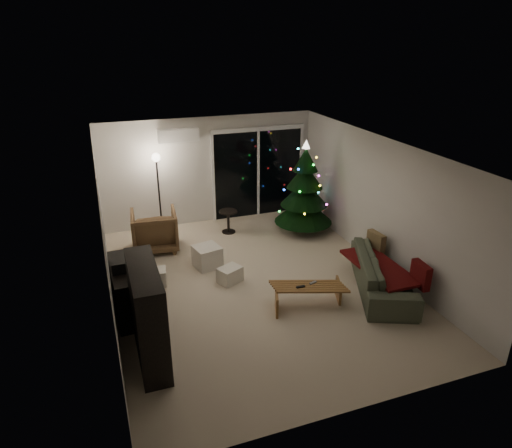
{
  "coord_description": "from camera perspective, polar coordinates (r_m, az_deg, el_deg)",
  "views": [
    {
      "loc": [
        -2.45,
        -6.83,
        4.26
      ],
      "look_at": [
        0.1,
        0.3,
        1.05
      ],
      "focal_mm": 32.0,
      "sensor_mm": 36.0,
      "label": 1
    }
  ],
  "objects": [
    {
      "name": "armchair",
      "position": [
        9.74,
        -12.55,
        -0.78
      ],
      "size": [
        0.99,
        1.02,
        0.85
      ],
      "primitive_type": "imported",
      "rotation": [
        0.0,
        0.0,
        3.05
      ],
      "color": "#413320",
      "rests_on": "floor"
    },
    {
      "name": "coffee_table",
      "position": [
        7.75,
        6.55,
        -8.87
      ],
      "size": [
        1.27,
        0.79,
        0.38
      ],
      "primitive_type": null,
      "rotation": [
        0.0,
        0.0,
        -0.34
      ],
      "color": "brown",
      "rests_on": "floor"
    },
    {
      "name": "media_cabinet",
      "position": [
        7.72,
        -15.67,
        -7.85
      ],
      "size": [
        0.56,
        1.35,
        0.83
      ],
      "primitive_type": "cube",
      "rotation": [
        0.0,
        0.0,
        0.05
      ],
      "color": "black",
      "rests_on": "floor"
    },
    {
      "name": "stereo",
      "position": [
        7.49,
        -16.08,
        -4.55
      ],
      "size": [
        0.42,
        0.5,
        0.18
      ],
      "primitive_type": "cube",
      "color": "black",
      "rests_on": "media_cabinet"
    },
    {
      "name": "cardboard_box_a",
      "position": [
        8.51,
        -12.57,
        -6.51
      ],
      "size": [
        0.46,
        0.38,
        0.3
      ],
      "primitive_type": "cube",
      "rotation": [
        0.0,
        0.0,
        -0.16
      ],
      "color": "#F5ECCB",
      "rests_on": "floor"
    },
    {
      "name": "remote_a",
      "position": [
        7.59,
        5.59,
        -7.8
      ],
      "size": [
        0.15,
        0.04,
        0.02
      ],
      "primitive_type": "cube",
      "color": "black",
      "rests_on": "coffee_table"
    },
    {
      "name": "floor_lamp",
      "position": [
        10.29,
        -11.99,
        3.43
      ],
      "size": [
        0.29,
        0.29,
        1.81
      ],
      "primitive_type": "cylinder",
      "color": "black",
      "rests_on": "floor"
    },
    {
      "name": "remote_b",
      "position": [
        7.72,
        7.13,
        -7.28
      ],
      "size": [
        0.15,
        0.09,
        0.02
      ],
      "primitive_type": "cube",
      "rotation": [
        0.0,
        0.0,
        0.35
      ],
      "color": "slate",
      "rests_on": "coffee_table"
    },
    {
      "name": "ottoman",
      "position": [
        8.94,
        -6.13,
        -4.07
      ],
      "size": [
        0.56,
        0.56,
        0.42
      ],
      "primitive_type": "cube",
      "rotation": [
        0.0,
        0.0,
        0.22
      ],
      "color": "silver",
      "rests_on": "floor"
    },
    {
      "name": "side_table",
      "position": [
        10.4,
        -3.48,
        0.31
      ],
      "size": [
        0.48,
        0.48,
        0.52
      ],
      "primitive_type": "cylinder",
      "rotation": [
        0.0,
        0.0,
        -0.16
      ],
      "color": "black",
      "rests_on": "floor"
    },
    {
      "name": "christmas_tree",
      "position": [
        10.22,
        6.08,
        4.59
      ],
      "size": [
        1.74,
        1.74,
        2.12
      ],
      "primitive_type": "cone",
      "rotation": [
        0.0,
        0.0,
        0.43
      ],
      "color": "black",
      "rests_on": "floor"
    },
    {
      "name": "cushion_b",
      "position": [
        7.99,
        19.88,
        -6.01
      ],
      "size": [
        0.15,
        0.42,
        0.42
      ],
      "primitive_type": "cube",
      "rotation": [
        0.0,
        0.0,
        -0.07
      ],
      "color": "maroon",
      "rests_on": "sofa"
    },
    {
      "name": "cushion_a",
      "position": [
        8.9,
        14.75,
        -2.31
      ],
      "size": [
        0.16,
        0.43,
        0.42
      ],
      "primitive_type": "cube",
      "rotation": [
        0.0,
        0.0,
        0.09
      ],
      "color": "olive",
      "rests_on": "sofa"
    },
    {
      "name": "sofa_throw",
      "position": [
        8.29,
        15.12,
        -5.18
      ],
      "size": [
        0.68,
        1.56,
        0.05
      ],
      "primitive_type": "cube",
      "color": "maroon",
      "rests_on": "sofa"
    },
    {
      "name": "bookshelf",
      "position": [
        6.48,
        -14.91,
        -11.14
      ],
      "size": [
        0.59,
        1.45,
        1.41
      ],
      "primitive_type": null,
      "rotation": [
        0.0,
        0.0,
        0.17
      ],
      "color": "black",
      "rests_on": "floor"
    },
    {
      "name": "sofa",
      "position": [
        8.41,
        15.59,
        -5.91
      ],
      "size": [
        1.64,
        2.33,
        0.63
      ],
      "primitive_type": "imported",
      "rotation": [
        0.0,
        0.0,
        1.16
      ],
      "color": "#3C4434",
      "rests_on": "floor"
    },
    {
      "name": "room",
      "position": [
        9.39,
        -0.41,
        2.77
      ],
      "size": [
        6.5,
        7.51,
        2.6
      ],
      "color": "beige",
      "rests_on": "ground"
    },
    {
      "name": "cardboard_box_b",
      "position": [
        8.42,
        -3.28,
        -6.34
      ],
      "size": [
        0.5,
        0.46,
        0.29
      ],
      "primitive_type": "cube",
      "rotation": [
        0.0,
        0.0,
        0.46
      ],
      "color": "#F5ECCB",
      "rests_on": "floor"
    }
  ]
}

